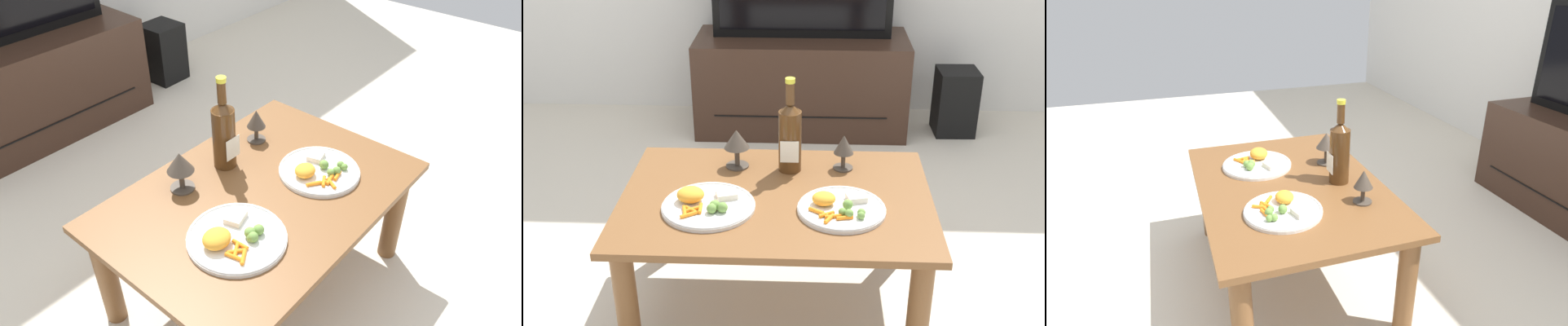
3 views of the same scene
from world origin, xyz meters
TOP-DOWN VIEW (x-y plane):
  - ground_plane at (0.00, 0.00)m, footprint 6.40×6.40m
  - dining_table at (0.00, 0.00)m, footprint 1.02×0.71m
  - tv_stand at (0.05, 1.60)m, footprint 1.14×0.48m
  - floor_speaker at (0.90, 1.56)m, footprint 0.22×0.22m
  - wine_bottle at (0.04, 0.19)m, footprint 0.08×0.08m
  - goblet_left at (-0.15, 0.21)m, footprint 0.09×0.09m
  - goblet_right at (0.23, 0.21)m, footprint 0.07×0.07m
  - dinner_plate_left at (-0.22, -0.08)m, footprint 0.30×0.30m
  - dinner_plate_right at (0.21, -0.09)m, footprint 0.28×0.28m

SIDE VIEW (x-z plane):
  - ground_plane at x=0.00m, z-range 0.00..0.00m
  - floor_speaker at x=0.90m, z-range 0.00..0.36m
  - tv_stand at x=0.05m, z-range 0.00..0.52m
  - dining_table at x=0.00m, z-range 0.14..0.58m
  - dinner_plate_right at x=0.21m, z-range 0.43..0.48m
  - dinner_plate_left at x=-0.22m, z-range 0.43..0.49m
  - goblet_right at x=0.23m, z-range 0.46..0.59m
  - goblet_left at x=-0.15m, z-range 0.47..0.61m
  - wine_bottle at x=0.04m, z-range 0.41..0.75m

